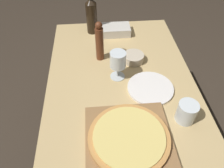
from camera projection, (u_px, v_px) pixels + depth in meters
The scene contains 11 objects.
ground_plane at pixel (119, 158), 1.63m from camera, with size 12.00×12.00×0.00m, color #382D23.
dining_table at pixel (122, 105), 1.17m from camera, with size 0.77×1.36×0.74m.
cutting_board at pixel (129, 140), 0.90m from camera, with size 0.36×0.36×0.02m.
pizza at pixel (129, 137), 0.88m from camera, with size 0.34×0.34×0.02m.
wine_bottle at pixel (91, 15), 1.40m from camera, with size 0.07×0.07×0.30m.
pepper_mill at pixel (99, 42), 1.20m from camera, with size 0.05×0.05×0.24m.
wine_glass at pixel (118, 61), 1.10m from camera, with size 0.08×0.08×0.16m.
small_bowl at pixel (134, 58), 1.25m from camera, with size 0.12×0.12×0.04m.
drinking_tumbler at pixel (187, 112), 0.95m from camera, with size 0.09×0.09×0.10m.
dinner_plate at pixel (150, 88), 1.11m from camera, with size 0.23×0.23×0.01m.
food_container at pixel (116, 30), 1.45m from camera, with size 0.18×0.12×0.05m.
Camera 1 is at (-0.12, -0.73, 1.55)m, focal length 35.00 mm.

